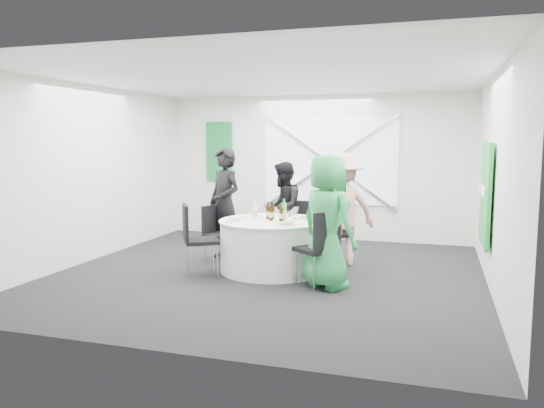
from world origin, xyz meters
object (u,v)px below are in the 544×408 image
(chair_back_right, at_px, (339,228))
(chair_front_right, at_px, (321,243))
(person_man_back, at_px, (283,208))
(green_water_bottle, at_px, (284,211))
(clear_water_bottle, at_px, (255,212))
(chair_front_left, at_px, (195,234))
(chair_back_left, at_px, (216,229))
(person_man_back_left, at_px, (225,204))
(person_woman_green, at_px, (327,221))
(banquet_table, at_px, (272,246))
(chair_back, at_px, (296,224))
(person_woman_pink, at_px, (342,209))

(chair_back_right, distance_m, chair_front_right, 1.44)
(chair_back_right, xyz_separation_m, person_man_back, (-1.05, 0.49, 0.22))
(chair_back_right, relative_size, chair_front_right, 0.95)
(chair_back_right, relative_size, person_man_back, 0.61)
(green_water_bottle, height_order, clear_water_bottle, green_water_bottle)
(green_water_bottle, bearing_deg, chair_front_left, -148.00)
(chair_back_left, bearing_deg, chair_back_right, -59.87)
(person_man_back_left, height_order, person_woman_green, person_man_back_left)
(chair_back_left, bearing_deg, green_water_bottle, -83.35)
(chair_front_right, relative_size, person_woman_green, 0.58)
(banquet_table, xyz_separation_m, person_man_back_left, (-0.98, 0.55, 0.52))
(person_man_back, relative_size, person_woman_green, 0.89)
(chair_back, bearing_deg, person_man_back, 164.06)
(chair_front_right, xyz_separation_m, person_man_back_left, (-1.86, 1.24, 0.30))
(person_man_back_left, relative_size, person_man_back, 1.15)
(chair_back_left, bearing_deg, chair_back, -35.47)
(person_man_back_left, bearing_deg, banquet_table, 0.00)
(green_water_bottle, bearing_deg, chair_back_right, 42.63)
(chair_front_right, bearing_deg, person_woman_pink, -143.62)
(chair_front_right, height_order, chair_front_left, chair_front_left)
(person_woman_pink, xyz_separation_m, person_woman_green, (0.03, -1.31, 0.01))
(chair_back, bearing_deg, chair_back_left, -140.77)
(chair_back_left, distance_m, chair_front_right, 2.19)
(chair_back, bearing_deg, person_woman_pink, -26.14)
(person_man_back, bearing_deg, person_woman_green, 22.56)
(chair_front_right, relative_size, person_man_back, 0.65)
(chair_back_left, bearing_deg, chair_front_left, -156.94)
(person_woman_green, relative_size, clear_water_bottle, 5.90)
(chair_back_left, bearing_deg, person_man_back_left, -0.03)
(banquet_table, bearing_deg, chair_back_right, 40.99)
(banquet_table, relative_size, chair_back_left, 1.75)
(person_man_back, height_order, clear_water_bottle, person_man_back)
(chair_back, height_order, chair_front_right, chair_front_right)
(chair_back, bearing_deg, banquet_table, -90.00)
(chair_back_right, distance_m, person_woman_green, 1.42)
(chair_back_right, distance_m, chair_front_left, 2.27)
(person_man_back, distance_m, person_woman_green, 2.19)
(chair_back_left, height_order, person_woman_green, person_woman_green)
(person_woman_green, bearing_deg, chair_back_right, -52.85)
(chair_back, relative_size, person_woman_pink, 0.53)
(banquet_table, relative_size, person_woman_pink, 0.90)
(chair_front_right, bearing_deg, chair_back_left, -80.10)
(chair_back_right, relative_size, person_woman_pink, 0.55)
(person_man_back, bearing_deg, chair_back_left, -52.37)
(person_man_back_left, bearing_deg, person_woman_green, -2.12)
(chair_back_left, bearing_deg, person_woman_pink, -62.14)
(banquet_table, height_order, chair_back_right, chair_back_right)
(person_woman_green, bearing_deg, banquet_table, -0.00)
(chair_back_left, bearing_deg, chair_front_right, -100.03)
(person_woman_pink, distance_m, clear_water_bottle, 1.37)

